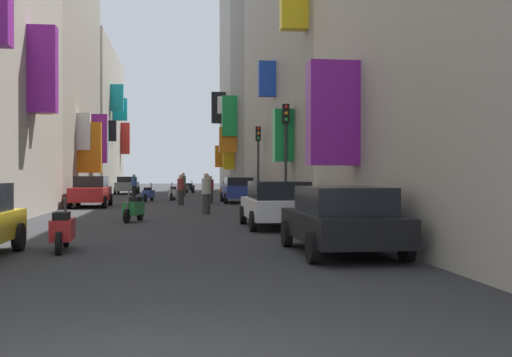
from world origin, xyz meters
TOP-DOWN VIEW (x-y plane):
  - ground_plane at (0.00, 30.00)m, footprint 140.00×140.00m
  - building_left_mid_b at (-7.99, 32.61)m, footprint 7.28×14.62m
  - building_left_far at (-7.99, 50.72)m, footprint 7.18×18.57m
  - building_right_mid_a at (8.00, 25.83)m, footprint 6.95×21.02m
  - building_right_mid_b at (7.98, 41.82)m, footprint 7.38×10.94m
  - building_right_mid_c at (7.99, 53.64)m, footprint 7.31×12.72m
  - parked_car_black at (3.78, 7.38)m, footprint 1.98×4.08m
  - parked_car_red at (-3.86, 26.61)m, footprint 1.83×4.08m
  - parked_car_grey at (-3.60, 46.33)m, footprint 1.85×4.38m
  - parked_car_blue at (3.94, 30.11)m, footprint 1.84×4.18m
  - parked_car_white at (3.50, 13.76)m, footprint 2.02×4.06m
  - scooter_white at (0.19, 33.80)m, footprint 0.58×1.93m
  - scooter_red at (-2.05, 8.66)m, footprint 0.51×1.87m
  - scooter_orange at (3.72, 38.43)m, footprint 0.57×1.97m
  - scooter_black at (1.55, 47.63)m, footprint 0.81×1.68m
  - scooter_green at (-1.07, 16.66)m, footprint 0.72×1.74m
  - scooter_blue at (-1.24, 32.22)m, footprint 0.70×1.93m
  - pedestrian_crossing at (-2.65, 40.46)m, footprint 0.45×0.45m
  - pedestrian_near_left at (0.92, 40.81)m, footprint 0.47×0.47m
  - pedestrian_near_right at (0.64, 27.80)m, footprint 0.41×0.41m
  - pedestrian_mid_street at (2.29, 29.42)m, footprint 0.53×0.53m
  - pedestrian_far_away at (1.63, 20.47)m, footprint 0.50×0.50m
  - traffic_light_near_corner at (4.65, 18.65)m, footprint 0.26×0.34m
  - traffic_light_far_corner at (4.63, 26.65)m, footprint 0.26×0.34m

SIDE VIEW (x-z plane):
  - ground_plane at x=0.00m, z-range 0.00..0.00m
  - scooter_black at x=1.55m, z-range -0.10..1.03m
  - scooter_green at x=-1.07m, z-range -0.10..1.03m
  - scooter_red at x=-2.05m, z-range -0.10..1.03m
  - scooter_white at x=0.19m, z-range -0.10..1.03m
  - scooter_blue at x=-1.24m, z-range -0.10..1.03m
  - scooter_orange at x=3.72m, z-range -0.10..1.03m
  - parked_car_black at x=3.78m, z-range 0.04..1.43m
  - parked_car_white at x=3.50m, z-range 0.04..1.47m
  - parked_car_grey at x=-3.60m, z-range 0.05..1.47m
  - parked_car_blue at x=3.94m, z-range 0.04..1.50m
  - pedestrian_mid_street at x=2.29m, z-range -0.01..1.55m
  - parked_car_red at x=-3.86m, z-range 0.03..1.57m
  - pedestrian_near_right at x=0.64m, z-range -0.01..1.62m
  - pedestrian_crossing at x=-2.65m, z-range -0.01..1.63m
  - pedestrian_far_away at x=1.63m, z-range 0.00..1.69m
  - pedestrian_near_left at x=0.92m, z-range 0.00..1.74m
  - traffic_light_far_corner at x=4.63m, z-range 0.76..4.89m
  - traffic_light_near_corner at x=4.65m, z-range 0.79..5.18m
  - building_left_far at x=-7.99m, z-range 0.00..12.63m
  - building_left_mid_b at x=-7.99m, z-range -0.01..15.90m
  - building_right_mid_a at x=8.00m, z-range 0.00..17.41m
  - building_right_mid_b at x=7.98m, z-range -0.02..18.21m
  - building_right_mid_c at x=7.99m, z-range 0.00..19.93m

